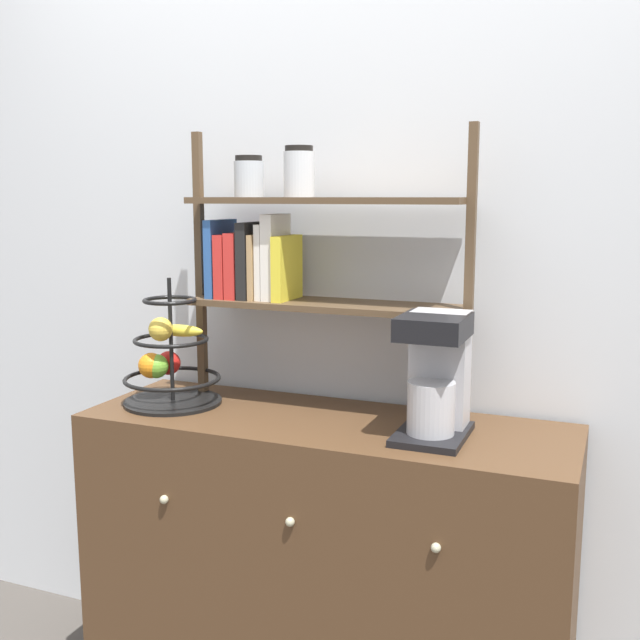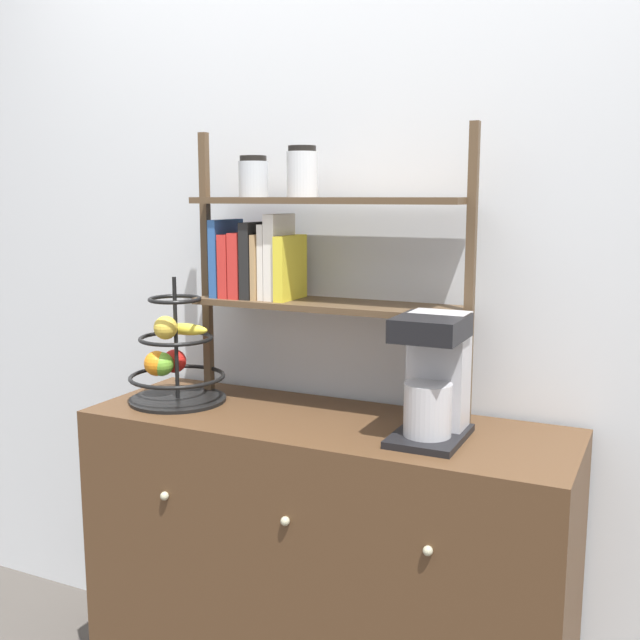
% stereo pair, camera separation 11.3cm
% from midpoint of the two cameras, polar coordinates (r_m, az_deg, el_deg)
% --- Properties ---
extents(wall_back, '(7.00, 0.05, 2.60)m').
position_cam_midpoint_polar(wall_back, '(2.25, 4.74, 3.86)').
color(wall_back, silver).
rests_on(wall_back, ground_plane).
extents(sideboard, '(1.36, 0.47, 0.91)m').
position_cam_midpoint_polar(sideboard, '(2.25, 1.85, -18.73)').
color(sideboard, '#4C331E').
rests_on(sideboard, ground_plane).
extents(coffee_maker, '(0.17, 0.24, 0.32)m').
position_cam_midpoint_polar(coffee_maker, '(1.93, 10.35, -4.19)').
color(coffee_maker, black).
rests_on(coffee_maker, sideboard).
extents(fruit_stand, '(0.29, 0.29, 0.38)m').
position_cam_midpoint_polar(fruit_stand, '(2.27, -9.75, -3.11)').
color(fruit_stand, black).
rests_on(fruit_stand, sideboard).
extents(shelf_hutch, '(0.84, 0.20, 0.80)m').
position_cam_midpoint_polar(shelf_hutch, '(2.17, -0.84, 5.46)').
color(shelf_hutch, brown).
rests_on(shelf_hutch, sideboard).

